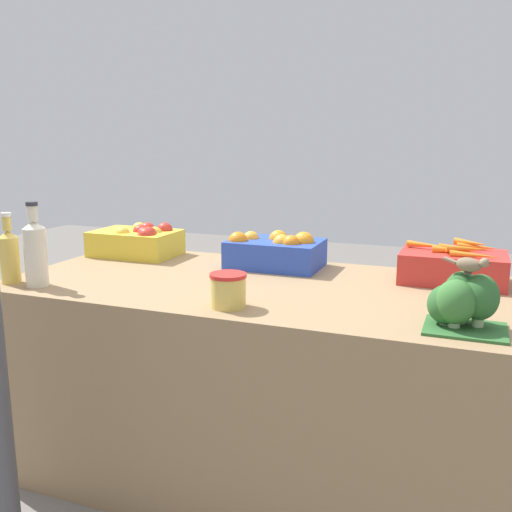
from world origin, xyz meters
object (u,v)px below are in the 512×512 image
at_px(juice_bottle_cloudy, 35,251).
at_px(orange_crate, 276,251).
at_px(sparrow_bird, 470,264).
at_px(carrot_crate, 454,266).
at_px(pickle_jar, 228,290).
at_px(apple_crate, 138,241).
at_px(juice_bottle_golden, 9,255).
at_px(broccoli_pile, 461,302).

bearing_deg(juice_bottle_cloudy, orange_crate, 40.30).
xyz_separation_m(orange_crate, sparrow_bird, (0.75, -0.54, 0.12)).
relative_size(carrot_crate, juice_bottle_cloudy, 1.23).
xyz_separation_m(orange_crate, juice_bottle_cloudy, (-0.70, -0.60, 0.06)).
relative_size(orange_crate, juice_bottle_cloudy, 1.23).
relative_size(orange_crate, pickle_jar, 3.21).
bearing_deg(apple_crate, juice_bottle_golden, -105.16).
height_order(juice_bottle_golden, pickle_jar, juice_bottle_golden).
distance_m(orange_crate, juice_bottle_cloudy, 0.92).
distance_m(juice_bottle_golden, sparrow_bird, 1.57).
relative_size(apple_crate, juice_bottle_cloudy, 1.23).
distance_m(orange_crate, sparrow_bird, 0.93).
relative_size(apple_crate, carrot_crate, 1.00).
bearing_deg(orange_crate, juice_bottle_cloudy, -139.70).
height_order(orange_crate, carrot_crate, orange_crate).
bearing_deg(juice_bottle_golden, pickle_jar, 0.52).
distance_m(apple_crate, broccoli_pile, 1.49).
distance_m(apple_crate, carrot_crate, 1.35).
height_order(apple_crate, juice_bottle_golden, juice_bottle_golden).
bearing_deg(pickle_jar, juice_bottle_golden, -179.48).
bearing_deg(apple_crate, sparrow_bird, -21.19).
bearing_deg(juice_bottle_golden, orange_crate, 35.87).
bearing_deg(juice_bottle_cloudy, carrot_crate, 23.26).
height_order(carrot_crate, juice_bottle_golden, juice_bottle_golden).
relative_size(apple_crate, juice_bottle_golden, 1.44).
bearing_deg(orange_crate, pickle_jar, -85.58).
bearing_deg(juice_bottle_cloudy, broccoli_pile, 2.26).
bearing_deg(broccoli_pile, juice_bottle_cloudy, -177.74).
bearing_deg(juice_bottle_cloudy, pickle_jar, 0.61).
distance_m(broccoli_pile, sparrow_bird, 0.11).
relative_size(orange_crate, sparrow_bird, 2.90).
height_order(apple_crate, broccoli_pile, broccoli_pile).
height_order(juice_bottle_cloudy, sparrow_bird, juice_bottle_cloudy).
xyz_separation_m(orange_crate, broccoli_pile, (0.73, -0.54, 0.01)).
distance_m(orange_crate, juice_bottle_golden, 1.02).
bearing_deg(pickle_jar, orange_crate, 94.42).
bearing_deg(sparrow_bird, carrot_crate, 120.19).
bearing_deg(sparrow_bird, juice_bottle_golden, -154.05).
bearing_deg(carrot_crate, apple_crate, -179.96).
relative_size(carrot_crate, pickle_jar, 3.21).
bearing_deg(apple_crate, orange_crate, -0.20).
bearing_deg(carrot_crate, juice_bottle_golden, -158.43).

